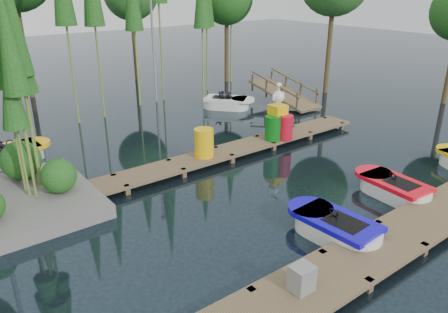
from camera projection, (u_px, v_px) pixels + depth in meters
ground_plane at (221, 200)px, 12.93m from camera, size 90.00×90.00×0.00m
near_dock at (345, 267)px, 9.53m from camera, size 18.00×1.50×0.50m
far_dock at (201, 159)px, 15.25m from camera, size 15.00×1.20×0.50m
lamp_rear at (152, 18)px, 21.66m from camera, size 0.30×0.30×7.25m
ramp at (284, 93)px, 22.55m from camera, size 1.50×3.94×1.49m
boat_blue at (335, 229)px, 10.96m from camera, size 1.34×2.69×0.88m
boat_red at (393, 189)px, 13.06m from camera, size 1.28×2.55×0.83m
boat_yellow_far at (9, 155)px, 15.43m from camera, size 2.78×1.38×1.36m
boat_white_far at (227, 103)px, 21.98m from camera, size 2.59×2.76×1.24m
utility_cabinet at (302, 278)px, 8.63m from camera, size 0.46×0.38×0.56m
yellow_barrel at (204, 143)px, 15.12m from camera, size 0.67×0.67×1.00m
drum_cluster at (279, 122)px, 16.88m from camera, size 1.26×1.16×2.18m
seagull_post at (288, 120)px, 17.39m from camera, size 0.51×0.28×0.82m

